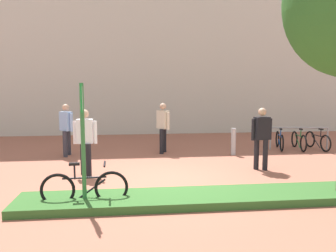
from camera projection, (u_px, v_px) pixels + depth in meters
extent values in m
plane|color=#9E5B47|center=(167.00, 181.00, 8.24)|extent=(60.00, 60.00, 0.00)
cube|color=beige|center=(148.00, 29.00, 16.06)|extent=(28.00, 1.20, 10.00)
cube|color=#336028|center=(194.00, 198.00, 6.76)|extent=(7.00, 1.10, 0.16)
cylinder|color=#2D7238|center=(83.00, 146.00, 6.38)|extent=(0.08, 0.08, 2.38)
cube|color=#198C33|center=(82.00, 98.00, 6.27)|extent=(0.06, 0.36, 0.52)
cube|color=white|center=(82.00, 98.00, 6.27)|extent=(0.06, 0.30, 0.44)
torus|color=black|center=(58.00, 190.00, 6.46)|extent=(0.66, 0.10, 0.66)
torus|color=black|center=(111.00, 187.00, 6.63)|extent=(0.66, 0.10, 0.66)
cylinder|color=black|center=(85.00, 178.00, 6.52)|extent=(0.84, 0.08, 0.04)
cylinder|color=black|center=(90.00, 190.00, 6.57)|extent=(0.61, 0.07, 0.44)
cylinder|color=black|center=(75.00, 172.00, 6.47)|extent=(0.04, 0.04, 0.28)
cube|color=black|center=(74.00, 164.00, 6.45)|extent=(0.20, 0.09, 0.05)
cylinder|color=black|center=(105.00, 164.00, 6.55)|extent=(0.06, 0.42, 0.04)
cylinder|color=#99999E|center=(270.00, 138.00, 12.24)|extent=(0.06, 0.06, 0.80)
cylinder|color=#99999E|center=(327.00, 139.00, 12.20)|extent=(0.06, 0.06, 0.80)
cylinder|color=#99999E|center=(299.00, 128.00, 12.17)|extent=(2.04, 0.34, 0.06)
torus|color=black|center=(282.00, 143.00, 11.82)|extent=(0.21, 0.60, 0.61)
torus|color=black|center=(277.00, 139.00, 12.74)|extent=(0.21, 0.60, 0.61)
cylinder|color=#194CA5|center=(280.00, 135.00, 12.26)|extent=(0.24, 0.75, 0.03)
cylinder|color=#194CA5|center=(279.00, 141.00, 12.38)|extent=(0.18, 0.55, 0.40)
cylinder|color=#194CA5|center=(281.00, 133.00, 12.08)|extent=(0.03, 0.03, 0.26)
cube|color=black|center=(281.00, 129.00, 12.06)|extent=(0.12, 0.20, 0.05)
cylinder|color=#194CA5|center=(278.00, 128.00, 12.58)|extent=(0.38, 0.14, 0.04)
torus|color=black|center=(303.00, 143.00, 11.76)|extent=(0.14, 0.61, 0.61)
torus|color=black|center=(294.00, 139.00, 12.69)|extent=(0.14, 0.61, 0.61)
cylinder|color=#1E7233|center=(299.00, 136.00, 12.20)|extent=(0.15, 0.77, 0.03)
cylinder|color=#1E7233|center=(298.00, 142.00, 12.32)|extent=(0.12, 0.56, 0.40)
cylinder|color=#1E7233|center=(301.00, 133.00, 12.02)|extent=(0.03, 0.03, 0.26)
cube|color=black|center=(301.00, 129.00, 12.01)|extent=(0.10, 0.19, 0.05)
cylinder|color=#1E7233|center=(296.00, 128.00, 12.53)|extent=(0.39, 0.09, 0.04)
torus|color=black|center=(326.00, 143.00, 11.78)|extent=(0.09, 0.61, 0.61)
torus|color=black|center=(310.00, 139.00, 12.69)|extent=(0.09, 0.61, 0.61)
cylinder|color=black|center=(318.00, 136.00, 12.21)|extent=(0.08, 0.77, 0.03)
cylinder|color=black|center=(316.00, 142.00, 12.33)|extent=(0.07, 0.56, 0.40)
cylinder|color=black|center=(321.00, 133.00, 12.03)|extent=(0.03, 0.03, 0.26)
cube|color=black|center=(321.00, 129.00, 12.01)|extent=(0.08, 0.19, 0.05)
cylinder|color=black|center=(312.00, 128.00, 12.53)|extent=(0.39, 0.06, 0.04)
cylinder|color=#ADADB2|center=(233.00, 142.00, 11.27)|extent=(0.16, 0.16, 0.90)
cylinder|color=black|center=(89.00, 160.00, 8.60)|extent=(0.14, 0.14, 0.85)
cylinder|color=black|center=(83.00, 158.00, 8.81)|extent=(0.14, 0.14, 0.85)
cube|color=white|center=(85.00, 131.00, 8.62)|extent=(0.41, 0.26, 0.62)
cylinder|color=white|center=(95.00, 132.00, 8.63)|extent=(0.09, 0.09, 0.59)
cylinder|color=white|center=(75.00, 132.00, 8.60)|extent=(0.09, 0.09, 0.59)
sphere|color=tan|center=(84.00, 114.00, 8.56)|extent=(0.22, 0.22, 0.22)
cylinder|color=black|center=(256.00, 154.00, 9.34)|extent=(0.14, 0.14, 0.85)
cylinder|color=black|center=(265.00, 155.00, 9.23)|extent=(0.14, 0.14, 0.85)
cube|color=black|center=(262.00, 128.00, 9.20)|extent=(0.43, 0.29, 0.62)
cylinder|color=black|center=(253.00, 130.00, 9.14)|extent=(0.09, 0.09, 0.59)
cylinder|color=black|center=(270.00, 129.00, 9.26)|extent=(0.09, 0.09, 0.59)
sphere|color=tan|center=(262.00, 112.00, 9.14)|extent=(0.22, 0.22, 0.22)
cylinder|color=#2D2D38|center=(69.00, 142.00, 11.26)|extent=(0.14, 0.14, 0.85)
cylinder|color=#2D2D38|center=(65.00, 144.00, 10.92)|extent=(0.14, 0.14, 0.85)
cube|color=#8CB2E5|center=(66.00, 121.00, 11.00)|extent=(0.46, 0.44, 0.62)
cylinder|color=#8CB2E5|center=(61.00, 122.00, 11.15)|extent=(0.09, 0.09, 0.59)
cylinder|color=#8CB2E5|center=(71.00, 123.00, 10.86)|extent=(0.09, 0.09, 0.59)
sphere|color=tan|center=(66.00, 107.00, 10.95)|extent=(0.22, 0.22, 0.22)
cylinder|color=black|center=(162.00, 142.00, 11.43)|extent=(0.14, 0.14, 0.85)
cylinder|color=black|center=(164.00, 140.00, 11.77)|extent=(0.14, 0.14, 0.85)
cube|color=beige|center=(163.00, 120.00, 11.51)|extent=(0.43, 0.46, 0.62)
cylinder|color=beige|center=(168.00, 121.00, 11.33)|extent=(0.09, 0.09, 0.59)
cylinder|color=beige|center=(158.00, 120.00, 11.70)|extent=(0.09, 0.09, 0.59)
sphere|color=tan|center=(163.00, 106.00, 11.46)|extent=(0.22, 0.22, 0.22)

